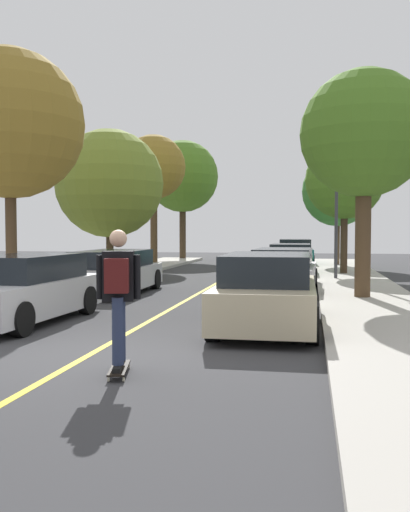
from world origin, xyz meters
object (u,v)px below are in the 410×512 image
parked_car_right_far (291,260)px  street_tree_left_far (154,168)px  street_tree_right_nearest (364,135)px  skateboarder (118,289)px  street_tree_left_near (109,184)px  street_tree_right_far (338,191)px  street_tree_left_nearest (9,124)px  skateboard (119,368)px  parked_car_right_nearest (267,292)px  parked_car_right_farthest (295,253)px  street_tree_right_near (345,180)px  street_tree_left_farthest (183,177)px  streetlamp (337,194)px  parked_car_left_nearest (24,289)px  parked_car_right_near (284,270)px  parked_car_left_near (113,272)px

parked_car_right_far → street_tree_left_far: street_tree_left_far is taller
street_tree_right_nearest → skateboarder: 9.88m
street_tree_left_near → street_tree_right_far: bearing=41.4°
street_tree_left_nearest → street_tree_right_far: street_tree_left_nearest is taller
street_tree_right_far → skateboard: street_tree_right_far is taller
parked_car_right_nearest → skateboarder: bearing=-113.1°
parked_car_right_nearest → parked_car_right_farthest: parked_car_right_nearest is taller
parked_car_right_nearest → parked_car_right_farthest: size_ratio=0.92×
street_tree_right_nearest → skateboarder: (-3.84, -8.49, -3.29)m
street_tree_right_near → street_tree_right_far: bearing=90.0°
street_tree_right_far → skateboarder: size_ratio=3.11×
skateboard → street_tree_left_far: bearing=104.6°
street_tree_left_nearest → street_tree_left_farthest: (0.00, 20.99, 0.55)m
street_tree_right_nearest → streetlamp: street_tree_right_nearest is taller
streetlamp → parked_car_left_nearest: bearing=-122.4°
parked_car_right_nearest → skateboard: parked_car_right_nearest is taller
street_tree_left_far → street_tree_right_near: bearing=-25.0°
parked_car_right_nearest → street_tree_right_nearest: size_ratio=0.69×
parked_car_right_near → skateboard: size_ratio=5.41×
parked_car_right_farthest → skateboard: 23.94m
parked_car_right_far → skateboard: bearing=-95.5°
street_tree_left_farthest → street_tree_right_far: street_tree_left_farthest is taller
parked_car_left_nearest → parked_car_left_near: parked_car_left_nearest is taller
street_tree_left_farthest → skateboarder: street_tree_left_farthest is taller
parked_car_left_nearest → parked_car_right_far: parked_car_left_nearest is taller
street_tree_left_nearest → streetlamp: 11.64m
street_tree_right_far → skateboarder: street_tree_right_far is taller
street_tree_left_near → street_tree_right_nearest: bearing=-33.9°
parked_car_left_nearest → street_tree_right_near: size_ratio=0.78×
skateboard → parked_car_right_farthest: bearing=86.0°
parked_car_right_farthest → parked_car_left_near: bearing=-108.8°
skateboard → parked_car_right_near: bearing=81.1°
street_tree_right_near → streetlamp: street_tree_right_near is taller
skateboard → street_tree_right_far: bearing=80.5°
street_tree_left_farthest → streetlamp: size_ratio=1.38×
parked_car_right_near → parked_car_right_nearest: bearing=-90.0°
parked_car_right_nearest → street_tree_left_far: bearing=112.4°
street_tree_left_nearest → street_tree_left_near: bearing=90.0°
street_tree_right_far → skateboarder: (-3.84, -23.07, -2.81)m
parked_car_right_far → street_tree_right_near: bearing=-4.4°
parked_car_left_nearest → streetlamp: bearing=57.6°
parked_car_right_nearest → parked_car_right_far: size_ratio=0.93×
street_tree_right_nearest → parked_car_right_nearest: bearing=-115.4°
street_tree_left_near → parked_car_right_farthest: bearing=51.7°
street_tree_right_far → street_tree_left_near: bearing=-138.6°
parked_car_left_nearest → street_tree_left_nearest: bearing=122.9°
parked_car_right_near → parked_car_right_farthest: bearing=90.0°
street_tree_left_nearest → street_tree_right_near: bearing=46.5°
streetlamp → parked_car_right_near: bearing=-115.0°
street_tree_right_near → parked_car_left_nearest: bearing=-118.5°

